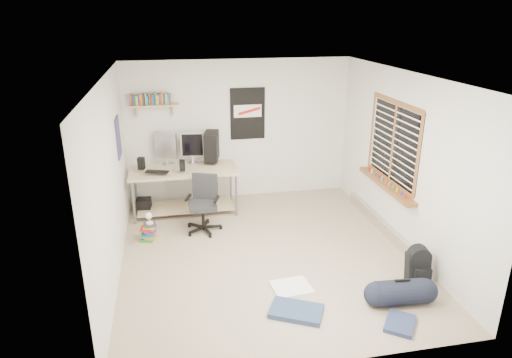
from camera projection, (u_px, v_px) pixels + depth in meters
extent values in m
cube|color=gray|center=(265.00, 253.00, 6.53)|extent=(4.00, 4.50, 0.01)
cube|color=white|center=(267.00, 75.00, 5.66)|extent=(4.00, 4.50, 0.01)
cube|color=silver|center=(239.00, 130.00, 8.17)|extent=(4.00, 0.01, 2.50)
cube|color=silver|center=(111.00, 181.00, 5.73)|extent=(0.01, 4.50, 2.50)
cube|color=silver|center=(404.00, 162.00, 6.46)|extent=(0.01, 4.50, 2.50)
cube|color=tan|center=(185.00, 192.00, 7.76)|extent=(1.91, 1.13, 0.82)
cube|color=#A1A1A6|center=(166.00, 150.00, 7.78)|extent=(0.40, 0.28, 0.44)
cube|color=#B4B4BA|center=(192.00, 149.00, 7.83)|extent=(0.40, 0.15, 0.43)
cube|color=black|center=(212.00, 146.00, 7.91)|extent=(0.32, 0.50, 0.49)
cube|color=black|center=(157.00, 172.00, 7.35)|extent=(0.39, 0.25, 0.02)
cube|color=black|center=(141.00, 163.00, 7.47)|extent=(0.13, 0.13, 0.20)
cube|color=black|center=(182.00, 165.00, 7.41)|extent=(0.10, 0.10, 0.18)
cube|color=#232426|center=(202.00, 202.00, 7.04)|extent=(0.74, 0.74, 0.89)
cube|color=tan|center=(154.00, 105.00, 7.62)|extent=(0.80, 0.22, 0.24)
cube|color=black|center=(248.00, 114.00, 8.07)|extent=(0.62, 0.03, 0.92)
cube|color=navy|center=(118.00, 137.00, 6.76)|extent=(0.02, 0.42, 0.60)
cube|color=brown|center=(392.00, 143.00, 6.66)|extent=(0.10, 1.50, 1.26)
cube|color=#B7B2A8|center=(383.00, 227.00, 7.13)|extent=(0.08, 2.50, 0.18)
cube|color=black|center=(418.00, 267.00, 5.79)|extent=(0.32, 0.27, 0.38)
cylinder|color=black|center=(401.00, 293.00, 5.35)|extent=(0.33, 0.33, 0.60)
cube|color=white|center=(291.00, 288.00, 5.68)|extent=(0.51, 0.44, 0.04)
cube|color=navy|center=(296.00, 311.00, 5.21)|extent=(0.70, 0.61, 0.06)
cube|color=navy|center=(400.00, 324.00, 5.02)|extent=(0.48, 0.50, 0.05)
cube|color=brown|center=(149.00, 231.00, 6.87)|extent=(0.49, 0.43, 0.28)
cube|color=silver|center=(149.00, 217.00, 6.77)|extent=(0.17, 0.21, 0.18)
cube|color=black|center=(144.00, 206.00, 7.76)|extent=(0.26, 0.26, 0.26)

